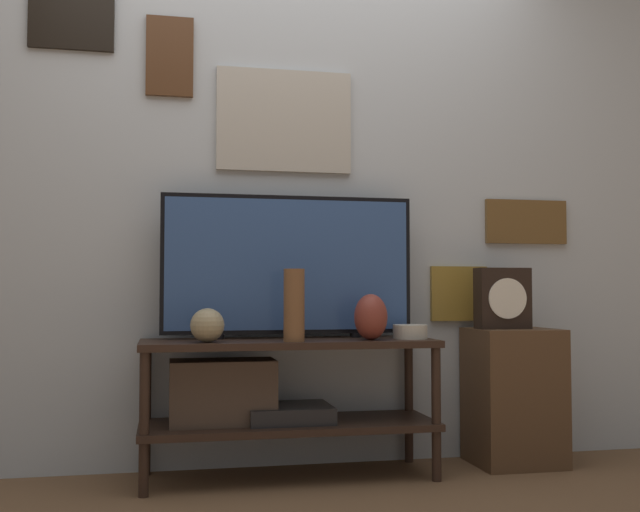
# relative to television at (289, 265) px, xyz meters

# --- Properties ---
(ground_plane) EXTENTS (12.00, 12.00, 0.00)m
(ground_plane) POSITION_rel_television_xyz_m (-0.01, -0.34, -0.92)
(ground_plane) COLOR brown
(wall_back) EXTENTS (6.40, 0.08, 2.70)m
(wall_back) POSITION_rel_television_xyz_m (-0.01, 0.17, 0.44)
(wall_back) COLOR #B2BCC6
(wall_back) RESTS_ON ground_plane
(media_console) EXTENTS (1.26, 0.42, 0.59)m
(media_console) POSITION_rel_television_xyz_m (-0.12, -0.09, -0.55)
(media_console) COLOR black
(media_console) RESTS_ON ground_plane
(television) EXTENTS (1.12, 0.05, 0.64)m
(television) POSITION_rel_television_xyz_m (0.00, 0.00, 0.00)
(television) COLOR black
(television) RESTS_ON media_console
(vase_urn_stoneware) EXTENTS (0.14, 0.15, 0.20)m
(vase_urn_stoneware) POSITION_rel_television_xyz_m (0.33, -0.19, -0.23)
(vase_urn_stoneware) COLOR brown
(vase_urn_stoneware) RESTS_ON media_console
(vase_round_glass) EXTENTS (0.14, 0.14, 0.14)m
(vase_round_glass) POSITION_rel_television_xyz_m (-0.37, -0.20, -0.26)
(vase_round_glass) COLOR tan
(vase_round_glass) RESTS_ON media_console
(vase_tall_ceramic) EXTENTS (0.09, 0.09, 0.30)m
(vase_tall_ceramic) POSITION_rel_television_xyz_m (-0.01, -0.22, -0.18)
(vase_tall_ceramic) COLOR brown
(vase_tall_ceramic) RESTS_ON media_console
(vase_wide_bowl) EXTENTS (0.15, 0.15, 0.06)m
(vase_wide_bowl) POSITION_rel_television_xyz_m (0.52, -0.14, -0.30)
(vase_wide_bowl) COLOR beige
(vase_wide_bowl) RESTS_ON media_console
(side_table) EXTENTS (0.39, 0.35, 0.62)m
(side_table) POSITION_rel_television_xyz_m (1.05, -0.05, -0.60)
(side_table) COLOR #513823
(side_table) RESTS_ON ground_plane
(mantel_clock) EXTENTS (0.25, 0.11, 0.28)m
(mantel_clock) POSITION_rel_television_xyz_m (1.00, -0.06, -0.15)
(mantel_clock) COLOR black
(mantel_clock) RESTS_ON side_table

